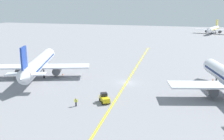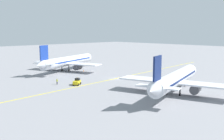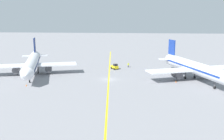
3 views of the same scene
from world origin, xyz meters
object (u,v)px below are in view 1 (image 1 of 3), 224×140
object	(u,v)px
airplane_distant_taxiing	(213,29)
baggage_tug_white	(104,98)
traffic_cone_near_nose	(213,79)
traffic_cone_mid_apron	(63,74)
airplane_at_gate	(39,64)
ground_crew_worker	(76,102)

from	to	relation	value
airplane_distant_taxiing	baggage_tug_white	xyz separation A→B (m)	(-28.26, -152.07, -2.44)
traffic_cone_near_nose	airplane_distant_taxiing	bearing A→B (deg)	87.27
traffic_cone_mid_apron	airplane_at_gate	bearing A→B (deg)	-146.89
airplane_distant_taxiing	ground_crew_worker	xyz separation A→B (m)	(-32.96, -155.76, -2.43)
ground_crew_worker	traffic_cone_near_nose	world-z (taller)	ground_crew_worker
airplane_at_gate	baggage_tug_white	size ratio (longest dim) A/B	10.33
airplane_at_gate	airplane_distant_taxiing	world-z (taller)	airplane_at_gate
traffic_cone_near_nose	traffic_cone_mid_apron	size ratio (longest dim) A/B	1.00
airplane_at_gate	baggage_tug_white	distance (m)	27.83
airplane_distant_taxiing	traffic_cone_near_nose	world-z (taller)	airplane_distant_taxiing
airplane_distant_taxiing	traffic_cone_mid_apron	world-z (taller)	airplane_distant_taxiing
airplane_distant_taxiing	airplane_at_gate	bearing A→B (deg)	-110.73
airplane_at_gate	baggage_tug_white	world-z (taller)	airplane_at_gate
airplane_at_gate	ground_crew_worker	xyz separation A→B (m)	(19.48, -17.17, -2.80)
airplane_at_gate	ground_crew_worker	size ratio (longest dim) A/B	20.41
baggage_tug_white	traffic_cone_mid_apron	bearing A→B (deg)	137.76
baggage_tug_white	traffic_cone_mid_apron	world-z (taller)	baggage_tug_white
ground_crew_worker	traffic_cone_near_nose	bearing A→B (deg)	46.30
airplane_at_gate	traffic_cone_mid_apron	bearing A→B (deg)	33.11
ground_crew_worker	airplane_distant_taxiing	bearing A→B (deg)	78.05
traffic_cone_mid_apron	airplane_distant_taxiing	bearing A→B (deg)	70.81
baggage_tug_white	ground_crew_worker	world-z (taller)	baggage_tug_white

